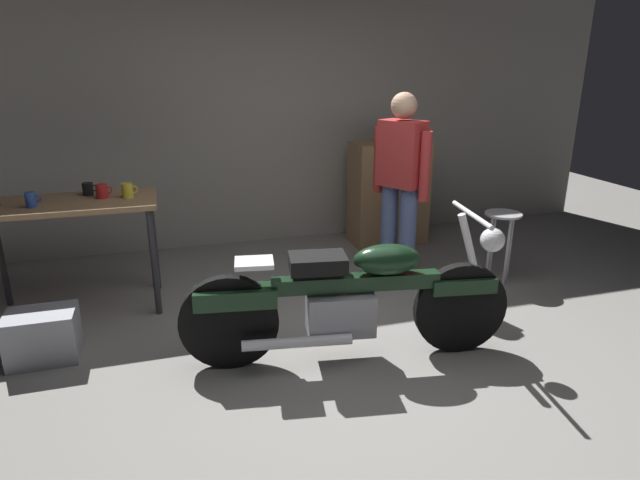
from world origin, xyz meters
TOP-DOWN VIEW (x-y plane):
  - ground_plane at (0.00, 0.00)m, footprint 12.00×12.00m
  - back_wall at (0.00, 2.80)m, footprint 8.00×0.12m
  - workbench at (-1.79, 1.42)m, footprint 1.30×0.64m
  - motorcycle at (0.03, 0.09)m, footprint 2.17×0.66m
  - person_standing at (0.90, 1.26)m, footprint 0.38×0.51m
  - shop_stool at (1.78, 0.98)m, footprint 0.32×0.32m
  - wooden_dresser at (1.26, 2.30)m, footprint 0.80×0.47m
  - storage_bin at (-1.94, 0.67)m, footprint 0.44×0.32m
  - mug_red_diner at (-1.53, 1.45)m, footprint 0.12×0.09m
  - mug_yellow_tall at (-1.34, 1.41)m, footprint 0.12×0.08m
  - mug_black_matte at (-1.65, 1.59)m, footprint 0.12×0.08m
  - mug_blue_enamel at (-2.00, 1.31)m, footprint 0.11×0.07m

SIDE VIEW (x-z plane):
  - ground_plane at x=0.00m, z-range 0.00..0.00m
  - storage_bin at x=-1.94m, z-range 0.00..0.34m
  - motorcycle at x=0.03m, z-range -0.05..0.95m
  - shop_stool at x=1.78m, z-range 0.18..0.82m
  - wooden_dresser at x=1.26m, z-range 0.00..1.10m
  - workbench at x=-1.79m, z-range 0.34..1.24m
  - person_standing at x=0.90m, z-range 0.09..1.76m
  - mug_black_matte at x=-1.65m, z-range 0.90..1.00m
  - mug_red_diner at x=-1.53m, z-range 0.90..1.01m
  - mug_blue_enamel at x=-2.00m, z-range 0.90..1.01m
  - mug_yellow_tall at x=-1.34m, z-range 0.90..1.01m
  - back_wall at x=0.00m, z-range 0.00..3.10m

